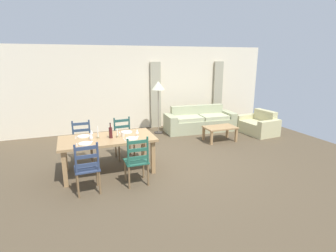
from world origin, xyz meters
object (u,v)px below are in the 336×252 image
at_px(wine_glass_near_right, 137,131).
at_px(wine_glass_far_left, 91,132).
at_px(wine_bottle, 111,132).
at_px(armchair_upholstered, 259,126).
at_px(coffee_cup_secondary, 91,137).
at_px(dining_table, 108,142).
at_px(dining_chair_near_left, 87,168).
at_px(wine_glass_near_left, 91,136).
at_px(dining_chair_far_left, 82,142).
at_px(standing_lamp, 158,89).
at_px(coffee_table, 220,129).
at_px(dining_chair_near_right, 137,161).
at_px(coffee_cup_primary, 123,134).
at_px(dining_chair_far_right, 124,138).
at_px(couch, 199,122).

xyz_separation_m(wine_glass_near_right, wine_glass_far_left, (-0.89, 0.28, 0.00)).
height_order(wine_bottle, armchair_upholstered, wine_bottle).
bearing_deg(coffee_cup_secondary, dining_table, 1.36).
height_order(dining_table, wine_glass_near_right, wine_glass_near_right).
relative_size(dining_chair_near_left, wine_glass_near_right, 5.96).
distance_m(wine_glass_near_right, wine_glass_far_left, 0.93).
xyz_separation_m(wine_glass_near_left, wine_glass_near_right, (0.92, 0.02, 0.00)).
distance_m(dining_chair_far_left, standing_lamp, 3.07).
xyz_separation_m(dining_chair_near_left, coffee_cup_secondary, (0.15, 0.77, 0.32)).
xyz_separation_m(wine_glass_near_left, coffee_table, (3.63, 1.19, -0.51)).
xyz_separation_m(dining_chair_far_left, coffee_table, (3.77, 0.29, -0.12)).
bearing_deg(coffee_table, dining_chair_near_left, -154.36).
relative_size(wine_glass_near_right, wine_glass_far_left, 1.00).
bearing_deg(wine_bottle, dining_chair_near_right, -64.12).
bearing_deg(coffee_cup_primary, dining_table, 176.64).
bearing_deg(armchair_upholstered, standing_lamp, 158.91).
bearing_deg(armchair_upholstered, wine_glass_far_left, -167.50).
distance_m(dining_chair_far_right, coffee_table, 2.85).
distance_m(dining_chair_near_left, armchair_upholstered, 5.74).
relative_size(wine_glass_near_left, armchair_upholstered, 0.13).
height_order(dining_chair_near_right, dining_chair_far_left, same).
height_order(coffee_cup_secondary, couch, coffee_cup_secondary).
bearing_deg(coffee_table, wine_glass_near_right, -156.64).
relative_size(dining_chair_far_right, coffee_cup_primary, 10.67).
xyz_separation_m(dining_chair_far_left, wine_glass_far_left, (0.17, -0.60, 0.38)).
xyz_separation_m(coffee_cup_primary, coffee_cup_secondary, (-0.64, 0.01, 0.00)).
xyz_separation_m(dining_chair_far_right, armchair_upholstered, (4.41, 0.55, -0.23)).
bearing_deg(wine_bottle, wine_glass_near_left, -163.99).
height_order(dining_chair_near_left, standing_lamp, standing_lamp).
bearing_deg(coffee_cup_primary, dining_chair_far_left, 136.14).
bearing_deg(dining_chair_far_right, dining_chair_far_left, 179.71).
xyz_separation_m(wine_glass_near_right, coffee_cup_secondary, (-0.91, 0.13, -0.07)).
relative_size(dining_chair_far_left, wine_bottle, 3.04).
bearing_deg(wine_glass_near_left, dining_table, 25.16).
bearing_deg(coffee_cup_secondary, wine_glass_far_left, 80.49).
distance_m(dining_chair_far_right, armchair_upholstered, 4.45).
bearing_deg(dining_chair_far_left, standing_lamp, 35.37).
bearing_deg(dining_chair_near_right, dining_chair_near_left, -178.94).
xyz_separation_m(wine_glass_near_right, coffee_cup_primary, (-0.27, 0.12, -0.07)).
distance_m(wine_bottle, coffee_table, 3.45).
height_order(wine_glass_near_right, armchair_upholstered, wine_glass_near_right).
relative_size(coffee_cup_primary, couch, 0.04).
bearing_deg(dining_table, coffee_cup_primary, -3.36).
bearing_deg(coffee_table, armchair_upholstered, 9.18).
bearing_deg(coffee_cup_primary, armchair_upholstered, 15.98).
distance_m(coffee_table, armchair_upholstered, 1.60).
relative_size(dining_table, wine_bottle, 6.01).
distance_m(dining_table, couch, 3.99).
xyz_separation_m(couch, coffee_table, (0.03, -1.22, 0.06)).
bearing_deg(standing_lamp, coffee_cup_secondary, -132.51).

